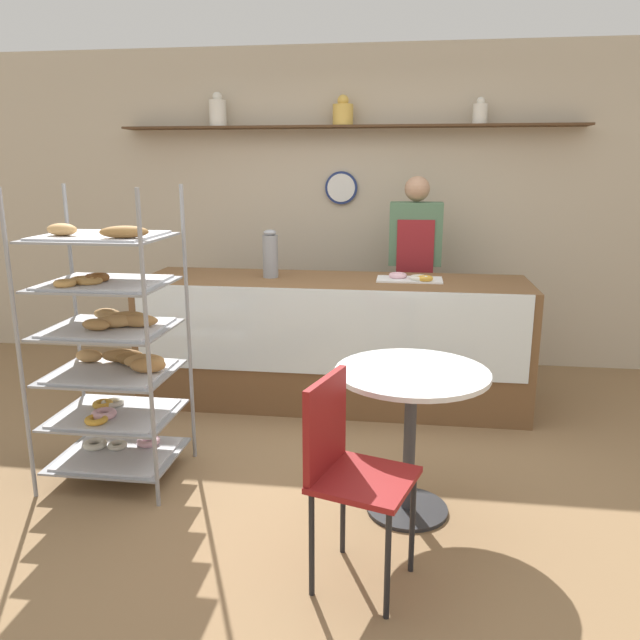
# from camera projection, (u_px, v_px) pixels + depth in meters

# --- Properties ---
(ground_plane) EXTENTS (14.00, 14.00, 0.00)m
(ground_plane) POSITION_uv_depth(u_px,v_px,m) (312.00, 462.00, 3.72)
(ground_plane) COLOR olive
(back_wall) EXTENTS (10.00, 0.30, 2.70)m
(back_wall) POSITION_uv_depth(u_px,v_px,m) (348.00, 207.00, 5.46)
(back_wall) COLOR beige
(back_wall) RESTS_ON ground_plane
(display_counter) EXTENTS (2.78, 0.77, 0.92)m
(display_counter) POSITION_uv_depth(u_px,v_px,m) (333.00, 341.00, 4.59)
(display_counter) COLOR brown
(display_counter) RESTS_ON ground_plane
(pastry_rack) EXTENTS (0.71, 0.59, 1.62)m
(pastry_rack) POSITION_uv_depth(u_px,v_px,m) (111.00, 347.00, 3.38)
(pastry_rack) COLOR gray
(pastry_rack) RESTS_ON ground_plane
(person_worker) EXTENTS (0.41, 0.23, 1.64)m
(person_worker) POSITION_uv_depth(u_px,v_px,m) (414.00, 271.00, 4.99)
(person_worker) COLOR #282833
(person_worker) RESTS_ON ground_plane
(cafe_table) EXTENTS (0.75, 0.75, 0.76)m
(cafe_table) POSITION_uv_depth(u_px,v_px,m) (411.00, 406.00, 3.06)
(cafe_table) COLOR #262628
(cafe_table) RESTS_ON ground_plane
(cafe_chair) EXTENTS (0.48, 0.48, 0.89)m
(cafe_chair) POSITION_uv_depth(u_px,v_px,m) (346.00, 459.00, 2.55)
(cafe_chair) COLOR black
(cafe_chair) RESTS_ON ground_plane
(coffee_carafe) EXTENTS (0.11, 0.11, 0.35)m
(coffee_carafe) POSITION_uv_depth(u_px,v_px,m) (270.00, 254.00, 4.52)
(coffee_carafe) COLOR gray
(coffee_carafe) RESTS_ON display_counter
(donut_tray_counter) EXTENTS (0.46, 0.25, 0.05)m
(donut_tray_counter) POSITION_uv_depth(u_px,v_px,m) (411.00, 278.00, 4.42)
(donut_tray_counter) COLOR white
(donut_tray_counter) RESTS_ON display_counter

